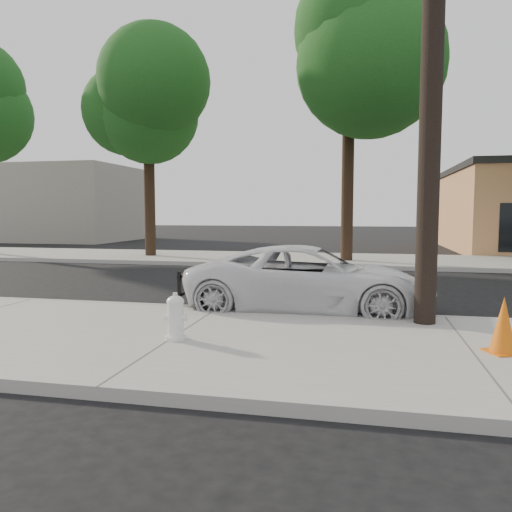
# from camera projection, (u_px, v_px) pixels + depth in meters

# --- Properties ---
(ground) EXTENTS (120.00, 120.00, 0.00)m
(ground) POSITION_uv_depth(u_px,v_px,m) (246.00, 296.00, 11.40)
(ground) COLOR black
(ground) RESTS_ON ground
(near_sidewalk) EXTENTS (90.00, 4.40, 0.15)m
(near_sidewalk) POSITION_uv_depth(u_px,v_px,m) (177.00, 340.00, 7.21)
(near_sidewalk) COLOR gray
(near_sidewalk) RESTS_ON ground
(far_sidewalk) EXTENTS (90.00, 5.00, 0.15)m
(far_sidewalk) POSITION_uv_depth(u_px,v_px,m) (296.00, 259.00, 19.67)
(far_sidewalk) COLOR gray
(far_sidewalk) RESTS_ON ground
(curb_near) EXTENTS (90.00, 0.12, 0.16)m
(curb_near) POSITION_uv_depth(u_px,v_px,m) (220.00, 311.00, 9.35)
(curb_near) COLOR #9E9B93
(curb_near) RESTS_ON ground
(building_far) EXTENTS (14.00, 8.00, 5.00)m
(building_far) POSITION_uv_depth(u_px,v_px,m) (34.00, 204.00, 34.88)
(building_far) COLOR gray
(building_far) RESTS_ON ground
(utility_pole) EXTENTS (1.40, 0.34, 9.00)m
(utility_pole) POSITION_uv_depth(u_px,v_px,m) (433.00, 30.00, 7.60)
(utility_pole) COLOR black
(utility_pole) RESTS_ON near_sidewalk
(tree_b) EXTENTS (4.34, 4.20, 8.45)m
(tree_b) POSITION_uv_depth(u_px,v_px,m) (151.00, 106.00, 19.94)
(tree_b) COLOR black
(tree_b) RESTS_ON far_sidewalk
(tree_c) EXTENTS (4.96, 4.80, 9.55)m
(tree_c) POSITION_uv_depth(u_px,v_px,m) (355.00, 72.00, 17.77)
(tree_c) COLOR black
(tree_c) RESTS_ON far_sidewalk
(police_cruiser) EXTENTS (4.64, 2.17, 1.28)m
(police_cruiser) POSITION_uv_depth(u_px,v_px,m) (309.00, 279.00, 9.53)
(police_cruiser) COLOR silver
(police_cruiser) RESTS_ON ground
(fire_hydrant) EXTENTS (0.33, 0.30, 0.62)m
(fire_hydrant) POSITION_uv_depth(u_px,v_px,m) (176.00, 318.00, 6.94)
(fire_hydrant) COLOR silver
(fire_hydrant) RESTS_ON near_sidewalk
(traffic_cone) EXTENTS (0.49, 0.49, 0.72)m
(traffic_cone) POSITION_uv_depth(u_px,v_px,m) (503.00, 326.00, 6.26)
(traffic_cone) COLOR #DA600B
(traffic_cone) RESTS_ON near_sidewalk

